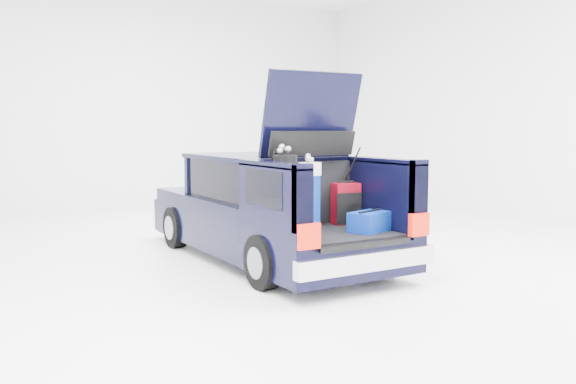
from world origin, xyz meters
TOP-DOWN VIEW (x-y plane):
  - ground at (0.00, 0.00)m, footprint 14.00×14.00m
  - car at (-0.00, 0.11)m, footprint 1.87×4.65m
  - red_suitcase at (0.50, -1.09)m, footprint 0.36×0.26m
  - black_golf_bag at (-0.50, -1.26)m, footprint 0.32×0.35m
  - blue_golf_bag at (-0.18, -1.30)m, footprint 0.30×0.30m
  - blue_duffel at (0.41, -1.68)m, footprint 0.56×0.46m

SIDE VIEW (x-z plane):
  - ground at x=0.00m, z-range 0.00..0.00m
  - car at x=0.00m, z-range -0.56..1.91m
  - blue_duffel at x=0.41m, z-range 0.59..0.84m
  - red_suitcase at x=0.50m, z-range 0.58..1.13m
  - blue_golf_bag at x=-0.18m, z-range 0.56..1.47m
  - black_golf_bag at x=-0.50m, z-range 0.55..1.56m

